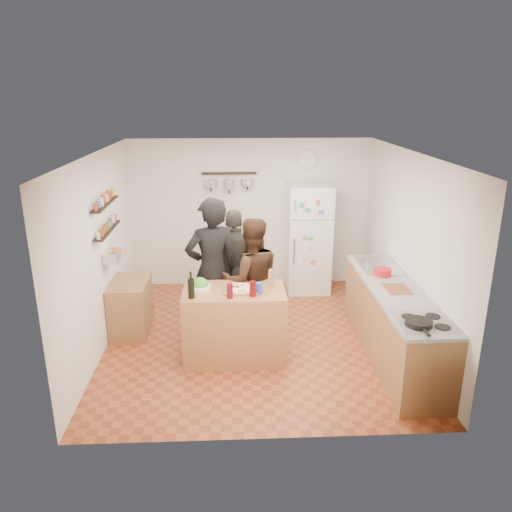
{
  "coord_description": "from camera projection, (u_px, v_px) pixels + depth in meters",
  "views": [
    {
      "loc": [
        -0.3,
        -6.14,
        3.21
      ],
      "look_at": [
        0.0,
        0.1,
        1.15
      ],
      "focal_mm": 35.0,
      "sensor_mm": 36.0,
      "label": 1
    }
  ],
  "objects": [
    {
      "name": "stove_top",
      "position": [
        425.0,
        323.0,
        5.21
      ],
      "size": [
        0.6,
        0.62,
        0.02
      ],
      "primitive_type": "cube",
      "color": "white",
      "rests_on": "counter_run"
    },
    {
      "name": "cutting_board",
      "position": [
        397.0,
        290.0,
        6.09
      ],
      "size": [
        0.3,
        0.4,
        0.02
      ],
      "primitive_type": "cube",
      "color": "#985937",
      "rests_on": "counter_run"
    },
    {
      "name": "salad_bowl",
      "position": [
        200.0,
        287.0,
        6.1
      ],
      "size": [
        0.27,
        0.27,
        0.05
      ],
      "primitive_type": "cylinder",
      "color": "white",
      "rests_on": "prep_island"
    },
    {
      "name": "sink",
      "position": [
        377.0,
        266.0,
        6.92
      ],
      "size": [
        0.5,
        0.8,
        0.03
      ],
      "primitive_type": "cube",
      "color": "silver",
      "rests_on": "counter_run"
    },
    {
      "name": "prep_island",
      "position": [
        235.0,
        324.0,
        6.23
      ],
      "size": [
        1.25,
        0.72,
        0.91
      ],
      "primitive_type": "cube",
      "color": "#9A6638",
      "rests_on": "floor"
    },
    {
      "name": "pizza_board",
      "position": [
        241.0,
        290.0,
        6.07
      ],
      "size": [
        0.42,
        0.34,
        0.02
      ],
      "primitive_type": "cube",
      "color": "brown",
      "rests_on": "prep_island"
    },
    {
      "name": "pepper_mill",
      "position": [
        271.0,
        280.0,
        6.12
      ],
      "size": [
        0.06,
        0.06,
        0.2
      ],
      "primitive_type": "cylinder",
      "color": "#98623F",
      "rests_on": "prep_island"
    },
    {
      "name": "counter_run",
      "position": [
        393.0,
        323.0,
        6.26
      ],
      "size": [
        0.63,
        2.63,
        0.9
      ],
      "primitive_type": "cube",
      "color": "#9E7042",
      "rests_on": "floor"
    },
    {
      "name": "spice_shelf_lower",
      "position": [
        108.0,
        230.0,
        6.48
      ],
      "size": [
        0.12,
        1.0,
        0.02
      ],
      "primitive_type": "cube",
      "color": "black",
      "rests_on": "left_wall"
    },
    {
      "name": "person_back",
      "position": [
        236.0,
        268.0,
        7.06
      ],
      "size": [
        1.02,
        0.49,
        1.68
      ],
      "primitive_type": "imported",
      "rotation": [
        0.0,
        0.0,
        3.06
      ],
      "color": "#2D2B28",
      "rests_on": "floor"
    },
    {
      "name": "spice_shelf_upper",
      "position": [
        105.0,
        204.0,
        6.37
      ],
      "size": [
        0.12,
        1.0,
        0.02
      ],
      "primitive_type": "cube",
      "color": "black",
      "rests_on": "left_wall"
    },
    {
      "name": "wine_glass_far",
      "position": [
        253.0,
        289.0,
        5.87
      ],
      "size": [
        0.08,
        0.08,
        0.19
      ],
      "primitive_type": "cylinder",
      "color": "#540709",
      "rests_on": "prep_island"
    },
    {
      "name": "person_left",
      "position": [
        212.0,
        270.0,
        6.56
      ],
      "size": [
        0.83,
        0.69,
        1.96
      ],
      "primitive_type": "imported",
      "rotation": [
        0.0,
        0.0,
        3.5
      ],
      "color": "black",
      "rests_on": "floor"
    },
    {
      "name": "wine_bottle",
      "position": [
        191.0,
        288.0,
        5.82
      ],
      "size": [
        0.08,
        0.08,
        0.24
      ],
      "primitive_type": "cylinder",
      "color": "black",
      "rests_on": "prep_island"
    },
    {
      "name": "wine_glass_near",
      "position": [
        230.0,
        291.0,
        5.83
      ],
      "size": [
        0.07,
        0.07,
        0.17
      ],
      "primitive_type": "cylinder",
      "color": "#4F0617",
      "rests_on": "prep_island"
    },
    {
      "name": "red_bowl",
      "position": [
        382.0,
        272.0,
        6.53
      ],
      "size": [
        0.23,
        0.23,
        0.1
      ],
      "primitive_type": "cylinder",
      "color": "red",
      "rests_on": "counter_run"
    },
    {
      "name": "skillet",
      "position": [
        419.0,
        323.0,
        5.13
      ],
      "size": [
        0.28,
        0.28,
        0.05
      ],
      "primitive_type": "cylinder",
      "color": "black",
      "rests_on": "stove_top"
    },
    {
      "name": "side_table",
      "position": [
        131.0,
        306.0,
        6.96
      ],
      "size": [
        0.5,
        0.8,
        0.73
      ],
      "primitive_type": "cube",
      "color": "#95683E",
      "rests_on": "floor"
    },
    {
      "name": "salt_canister",
      "position": [
        259.0,
        288.0,
        5.96
      ],
      "size": [
        0.08,
        0.08,
        0.13
      ],
      "primitive_type": "cylinder",
      "color": "#1C3C9A",
      "rests_on": "prep_island"
    },
    {
      "name": "produce_basket",
      "position": [
        112.0,
        256.0,
        6.59
      ],
      "size": [
        0.18,
        0.35,
        0.14
      ],
      "primitive_type": "cube",
      "color": "silver",
      "rests_on": "left_wall"
    },
    {
      "name": "pot_rack",
      "position": [
        229.0,
        173.0,
        8.12
      ],
      "size": [
        0.9,
        0.04,
        0.04
      ],
      "primitive_type": "cube",
      "color": "black",
      "rests_on": "back_wall"
    },
    {
      "name": "person_center",
      "position": [
        251.0,
        280.0,
        6.59
      ],
      "size": [
        0.91,
        0.76,
        1.69
      ],
      "primitive_type": "imported",
      "rotation": [
        0.0,
        0.0,
        3.3
      ],
      "color": "black",
      "rests_on": "floor"
    },
    {
      "name": "pizza",
      "position": [
        241.0,
        288.0,
        6.06
      ],
      "size": [
        0.34,
        0.34,
        0.02
      ],
      "primitive_type": "cylinder",
      "color": "beige",
      "rests_on": "pizza_board"
    },
    {
      "name": "fridge",
      "position": [
        308.0,
        238.0,
        8.27
      ],
      "size": [
        0.7,
        0.68,
        1.8
      ],
      "primitive_type": "cube",
      "color": "white",
      "rests_on": "floor"
    },
    {
      "name": "wall_clock",
      "position": [
        308.0,
        160.0,
        8.19
      ],
      "size": [
        0.3,
        0.03,
        0.3
      ],
      "primitive_type": "cylinder",
      "rotation": [
        1.57,
        0.0,
        0.0
      ],
      "color": "silver",
      "rests_on": "back_wall"
    },
    {
      "name": "room_shell",
      "position": [
        255.0,
        243.0,
        6.82
      ],
      "size": [
        4.2,
        4.2,
        4.2
      ],
      "color": "brown",
      "rests_on": "ground"
    }
  ]
}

